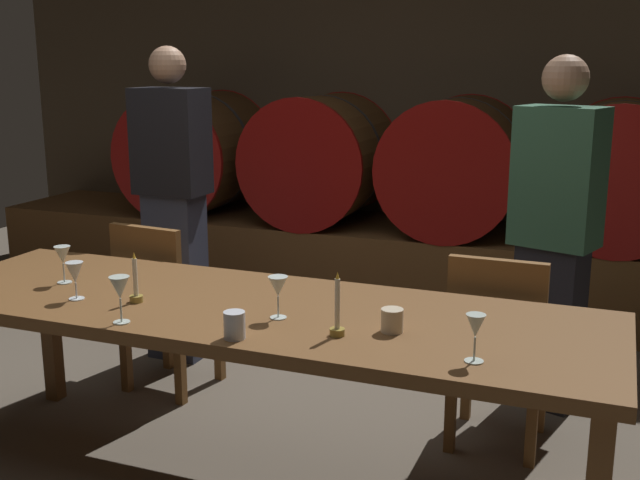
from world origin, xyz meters
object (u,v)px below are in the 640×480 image
wine_glass_center_right (120,289)px  cup_right (392,320)px  candle_right (337,318)px  wine_glass_center_left (75,274)px  guest_left (174,204)px  wine_glass_right (278,288)px  chair_right (498,343)px  wine_barrel_far_left (197,152)px  guest_right (555,233)px  wine_barrel_center_left (322,159)px  wine_barrel_center_right (458,165)px  cup_left (234,325)px  chair_left (162,299)px  wine_glass_left (63,256)px  wine_barrel_far_right (619,173)px  dining_table (251,321)px  wine_glass_far_right (475,328)px  candle_left (136,289)px

wine_glass_center_right → cup_right: 0.96m
candle_right → wine_glass_center_left: (-1.08, 0.02, 0.04)m
guest_left → wine_glass_right: size_ratio=11.13×
wine_glass_center_right → chair_right: bearing=40.0°
wine_barrel_far_left → guest_right: bearing=-26.7°
wine_barrel_center_left → wine_glass_center_left: 2.74m
wine_barrel_far_left → guest_left: size_ratio=0.53×
wine_barrel_center_left → wine_barrel_center_right: 0.96m
wine_barrel_far_left → candle_right: bearing=-52.4°
wine_glass_center_right → cup_right: (0.92, 0.26, -0.08)m
wine_barrel_center_right → cup_left: bearing=-93.0°
chair_left → chair_right: (1.66, -0.01, 0.00)m
chair_left → cup_left: 1.40m
chair_left → wine_glass_left: size_ratio=5.62×
guest_right → candle_right: 1.51m
wine_barrel_center_right → wine_glass_center_right: (-0.60, -2.91, -0.10)m
wine_barrel_center_right → cup_left: (-0.15, -2.90, -0.17)m
wine_barrel_far_right → guest_right: bearing=-101.0°
wine_glass_center_left → cup_left: bearing=-12.0°
wine_barrel_center_right → guest_left: (-1.27, -1.46, -0.09)m
wine_barrel_far_left → chair_right: wine_barrel_far_left is taller
chair_left → wine_glass_left: (-0.03, -0.67, 0.38)m
wine_glass_left → cup_right: wine_glass_left is taller
chair_right → wine_glass_center_left: size_ratio=5.93×
chair_left → cup_left: chair_left is taller
wine_barrel_far_right → wine_glass_center_left: size_ratio=6.15×
dining_table → guest_left: (-1.01, 1.09, 0.20)m
wine_glass_right → wine_glass_far_right: wine_glass_right is taller
guest_left → wine_glass_right: (1.17, -1.20, -0.02)m
candle_left → wine_barrel_center_left: bearing=95.8°
dining_table → chair_right: bearing=37.3°
wine_barrel_center_right → guest_right: guest_right is taller
wine_glass_center_right → wine_glass_far_right: size_ratio=1.10×
wine_glass_far_right → wine_glass_right: bearing=167.8°
dining_table → wine_glass_right: bearing=-32.0°
wine_glass_center_right → cup_left: (0.45, 0.00, -0.08)m
candle_left → wine_glass_right: size_ratio=1.27×
wine_glass_center_left → wine_glass_right: (0.82, 0.08, 0.01)m
chair_right → chair_left: bearing=0.5°
wine_glass_center_right → wine_glass_right: 0.55m
wine_barrel_center_right → wine_barrel_far_right: same height
wine_barrel_far_left → cup_right: bearing=-49.3°
dining_table → cup_left: cup_left is taller
wine_glass_right → wine_barrel_center_right: bearing=87.8°
wine_glass_far_right → cup_right: bearing=151.6°
guest_left → wine_glass_center_right: 1.59m
chair_right → guest_right: bearing=-105.0°
wine_glass_left → guest_right: bearing=33.2°
wine_barrel_far_left → wine_glass_center_left: (1.03, -2.74, -0.12)m
wine_barrel_far_right → wine_glass_center_right: (-1.60, -2.91, -0.10)m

